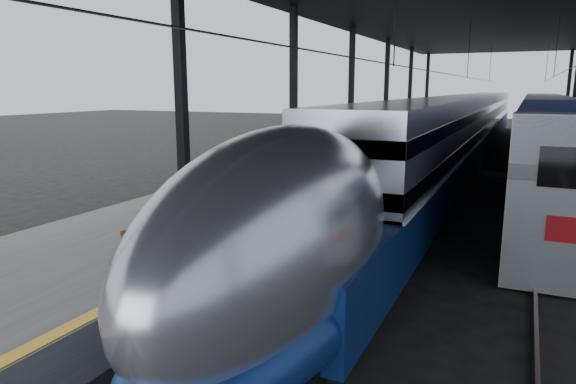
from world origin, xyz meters
The scene contains 8 objects.
ground centered at (0.00, 0.00, 0.00)m, with size 160.00×160.00×0.00m, color black.
platform centered at (-3.50, 20.00, 0.50)m, with size 6.00×80.00×1.00m, color #4C4C4F.
yellow_strip centered at (-0.70, 20.00, 1.00)m, with size 0.30×80.00×0.01m, color gold.
rails centered at (4.50, 20.00, 0.08)m, with size 6.52×80.00×0.16m.
canopy centered at (1.90, 20.00, 9.12)m, with size 18.00×75.00×9.47m.
tgv_train centered at (2.00, 24.80, 2.03)m, with size 3.03×65.20×4.34m.
second_train centered at (7.00, 29.43, 2.15)m, with size 3.08×56.05×4.24m.
child centered at (-1.86, -2.54, 1.42)m, with size 0.31×0.20×0.84m, color #52331B.
Camera 1 is at (5.77, -10.65, 4.81)m, focal length 32.00 mm.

